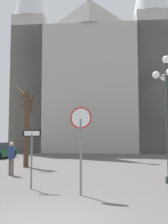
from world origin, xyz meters
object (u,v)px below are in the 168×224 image
(stop_sign, at_px, (81,133))
(street_lamp, at_px, (168,100))
(pedestrian_standing, at_px, (11,155))
(bare_tree, at_px, (27,126))
(one_way_arrow_sign, at_px, (32,150))
(cathedral, at_px, (92,81))

(stop_sign, height_order, street_lamp, street_lamp)
(pedestrian_standing, bearing_deg, bare_tree, 92.30)
(one_way_arrow_sign, xyz_separation_m, bare_tree, (-2.04, 7.60, 1.25))
(cathedral, relative_size, bare_tree, 5.84)
(stop_sign, relative_size, bare_tree, 0.57)
(one_way_arrow_sign, distance_m, pedestrian_standing, 4.17)
(cathedral, relative_size, stop_sign, 10.30)
(cathedral, distance_m, stop_sign, 29.74)
(street_lamp, bearing_deg, one_way_arrow_sign, -166.05)
(bare_tree, bearing_deg, cathedral, 77.45)
(one_way_arrow_sign, bearing_deg, pedestrian_standing, 117.10)
(street_lamp, xyz_separation_m, pedestrian_standing, (-7.68, 2.25, -2.60))
(bare_tree, height_order, pedestrian_standing, bare_tree)
(one_way_arrow_sign, distance_m, street_lamp, 6.34)
(bare_tree, bearing_deg, pedestrian_standing, -87.70)
(stop_sign, distance_m, pedestrian_standing, 6.24)
(one_way_arrow_sign, xyz_separation_m, street_lamp, (5.79, 1.44, 2.15))
(cathedral, distance_m, pedestrian_standing, 25.90)
(street_lamp, bearing_deg, cathedral, 97.31)
(bare_tree, relative_size, pedestrian_standing, 3.12)
(cathedral, height_order, bare_tree, cathedral)
(stop_sign, distance_m, bare_tree, 9.58)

